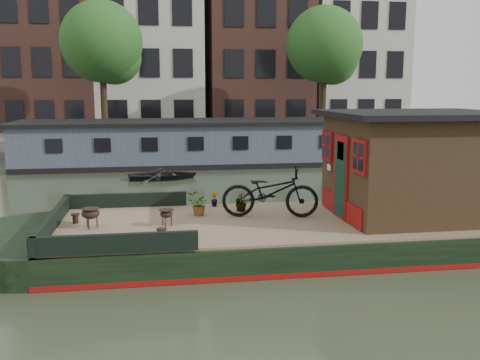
{
  "coord_description": "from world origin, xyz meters",
  "views": [
    {
      "loc": [
        -3.71,
        -11.46,
        3.57
      ],
      "look_at": [
        -1.83,
        0.5,
        1.51
      ],
      "focal_mm": 40.0,
      "sensor_mm": 36.0,
      "label": 1
    }
  ],
  "objects": [
    {
      "name": "houseboat_deck",
      "position": [
        0.0,
        0.0,
        0.62
      ],
      "size": [
        11.8,
        3.8,
        0.05
      ],
      "primitive_type": "cube",
      "color": "#7F664E",
      "rests_on": "houseboat_hull"
    },
    {
      "name": "bollard_port",
      "position": [
        -5.52,
        0.42,
        0.76
      ],
      "size": [
        0.19,
        0.19,
        0.22
      ],
      "primitive_type": "cylinder",
      "color": "black",
      "rests_on": "houseboat_deck"
    },
    {
      "name": "ground",
      "position": [
        0.0,
        0.0,
        0.0
      ],
      "size": [
        120.0,
        120.0,
        0.0
      ],
      "primitive_type": "plane",
      "color": "#2C3321",
      "rests_on": "ground"
    },
    {
      "name": "potted_plant_c",
      "position": [
        -2.79,
        0.74,
        0.92
      ],
      "size": [
        0.6,
        0.56,
        0.54
      ],
      "primitive_type": "imported",
      "rotation": [
        0.0,
        0.0,
        3.48
      ],
      "color": "brown",
      "rests_on": "houseboat_deck"
    },
    {
      "name": "potted_plant_b",
      "position": [
        -2.31,
        1.69,
        0.84
      ],
      "size": [
        0.24,
        0.26,
        0.37
      ],
      "primitive_type": "imported",
      "rotation": [
        0.0,
        0.0,
        2.0
      ],
      "color": "brown",
      "rests_on": "houseboat_deck"
    },
    {
      "name": "bicycle",
      "position": [
        -1.16,
        0.35,
        1.23
      ],
      "size": [
        2.33,
        1.19,
        1.17
      ],
      "primitive_type": "imported",
      "rotation": [
        0.0,
        0.0,
        1.38
      ],
      "color": "black",
      "rests_on": "houseboat_deck"
    },
    {
      "name": "brazier_front",
      "position": [
        -5.13,
        -0.07,
        0.87
      ],
      "size": [
        0.44,
        0.44,
        0.43
      ],
      "primitive_type": null,
      "rotation": [
        0.0,
        0.0,
        -0.09
      ],
      "color": "black",
      "rests_on": "houseboat_deck"
    },
    {
      "name": "quay",
      "position": [
        0.0,
        20.5,
        0.45
      ],
      "size": [
        60.0,
        6.0,
        0.9
      ],
      "primitive_type": "cube",
      "color": "#47443F",
      "rests_on": "ground"
    },
    {
      "name": "cabin",
      "position": [
        2.19,
        0.0,
        1.88
      ],
      "size": [
        4.0,
        3.5,
        2.42
      ],
      "color": "black",
      "rests_on": "houseboat_deck"
    },
    {
      "name": "bow_bulwark",
      "position": [
        -5.07,
        0.0,
        0.82
      ],
      "size": [
        3.0,
        4.0,
        0.35
      ],
      "color": "black",
      "rests_on": "houseboat_deck"
    },
    {
      "name": "tree_left",
      "position": [
        -6.36,
        19.07,
        5.89
      ],
      "size": [
        4.4,
        4.4,
        7.4
      ],
      "color": "#332316",
      "rests_on": "quay"
    },
    {
      "name": "brazier_rear",
      "position": [
        -3.54,
        -0.16,
        0.83
      ],
      "size": [
        0.42,
        0.42,
        0.37
      ],
      "primitive_type": null,
      "rotation": [
        0.0,
        0.0,
        -0.27
      ],
      "color": "black",
      "rests_on": "houseboat_deck"
    },
    {
      "name": "potted_plant_d",
      "position": [
        -1.72,
        1.04,
        0.89
      ],
      "size": [
        0.27,
        0.27,
        0.48
      ],
      "primitive_type": "imported",
      "rotation": [
        0.0,
        0.0,
        4.73
      ],
      "color": "maroon",
      "rests_on": "houseboat_deck"
    },
    {
      "name": "townhouse_row",
      "position": [
        0.15,
        27.5,
        7.9
      ],
      "size": [
        27.25,
        8.0,
        16.5
      ],
      "color": "brown",
      "rests_on": "ground"
    },
    {
      "name": "bollard_stbd",
      "position": [
        -3.66,
        -1.21,
        0.76
      ],
      "size": [
        0.2,
        0.2,
        0.23
      ],
      "primitive_type": "cylinder",
      "color": "black",
      "rests_on": "houseboat_deck"
    },
    {
      "name": "houseboat_hull",
      "position": [
        -1.33,
        0.0,
        0.27
      ],
      "size": [
        14.01,
        4.02,
        0.6
      ],
      "color": "black",
      "rests_on": "ground"
    },
    {
      "name": "dinghy",
      "position": [
        -3.48,
        9.95,
        0.29
      ],
      "size": [
        2.93,
        2.2,
        0.57
      ],
      "primitive_type": "imported",
      "rotation": [
        0.0,
        0.0,
        1.66
      ],
      "color": "black",
      "rests_on": "ground"
    },
    {
      "name": "tree_right",
      "position": [
        6.14,
        19.07,
        5.89
      ],
      "size": [
        4.4,
        4.4,
        7.4
      ],
      "color": "#332316",
      "rests_on": "quay"
    },
    {
      "name": "far_houseboat",
      "position": [
        0.0,
        14.0,
        0.97
      ],
      "size": [
        20.4,
        4.4,
        2.11
      ],
      "color": "#495362",
      "rests_on": "ground"
    }
  ]
}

